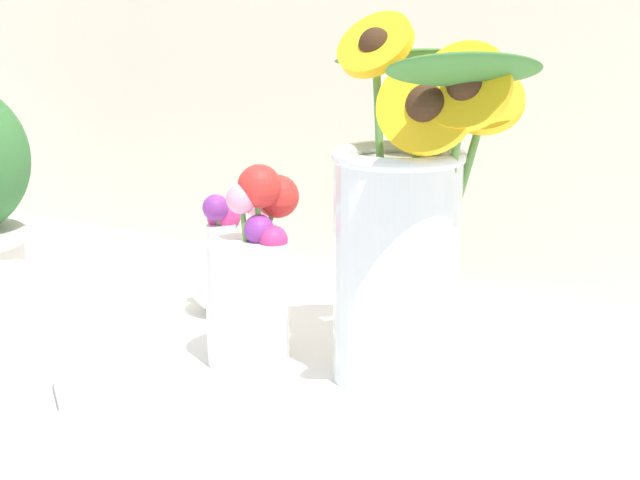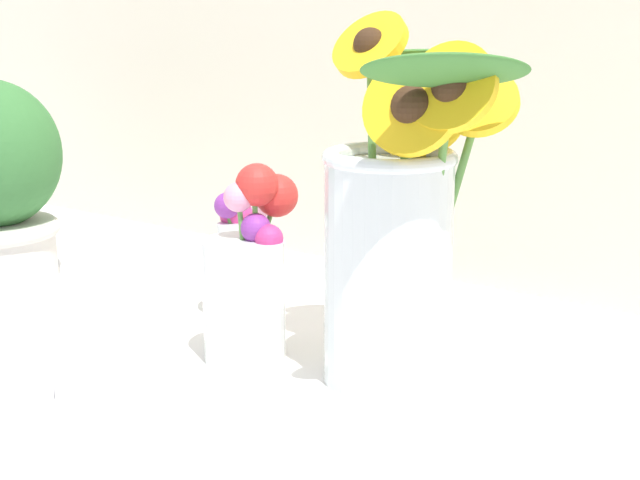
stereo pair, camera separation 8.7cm
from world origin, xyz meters
TOP-DOWN VIEW (x-y plane):
  - ground_plane at (0.00, 0.00)m, footprint 6.00×6.00m
  - serving_tray at (0.00, 0.06)m, footprint 0.52×0.52m
  - mason_jar_sunflowers at (0.11, 0.03)m, footprint 0.24×0.24m
  - vase_small_center at (-0.04, -0.01)m, footprint 0.08×0.10m
  - vase_bulb_right at (-0.14, 0.10)m, footprint 0.10×0.07m

SIDE VIEW (x-z plane):
  - ground_plane at x=0.00m, z-range 0.00..0.00m
  - serving_tray at x=0.00m, z-range 0.00..0.02m
  - vase_bulb_right at x=-0.14m, z-range 0.00..0.15m
  - vase_small_center at x=-0.04m, z-range 0.00..0.20m
  - mason_jar_sunflowers at x=0.11m, z-range -0.01..0.33m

